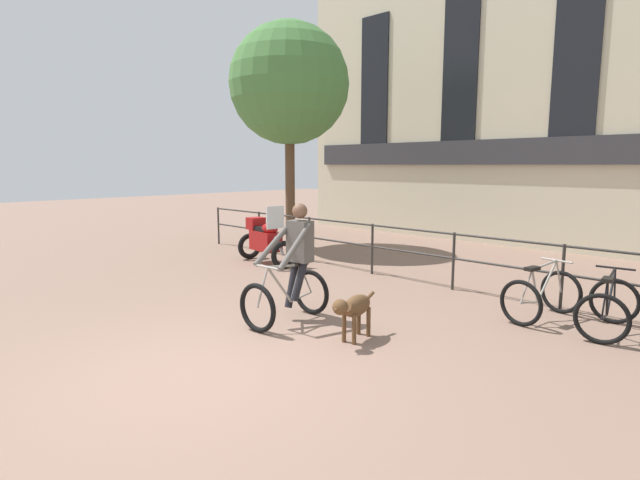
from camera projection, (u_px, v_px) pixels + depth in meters
ground_plane at (204, 373)px, 5.42m from camera, size 60.00×60.00×0.00m
canal_railing at (454, 251)px, 8.96m from camera, size 15.05×0.05×1.05m
building_facade at (579, 84)px, 12.48m from camera, size 18.00×0.72×8.53m
cyclist_with_bike at (292, 269)px, 7.16m from camera, size 0.78×1.22×1.70m
dog at (354, 308)px, 6.37m from camera, size 0.33×0.98×0.62m
parked_motorcycle at (265, 239)px, 11.38m from camera, size 1.67×0.82×1.35m
parked_bicycle_near_lamp at (542, 296)px, 7.27m from camera, size 0.84×1.20×0.86m
parked_bicycle_mid_left at (608, 308)px, 6.66m from camera, size 0.79×1.18×0.86m
tree_canalside_left at (289, 84)px, 13.25m from camera, size 3.20×3.20×5.98m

